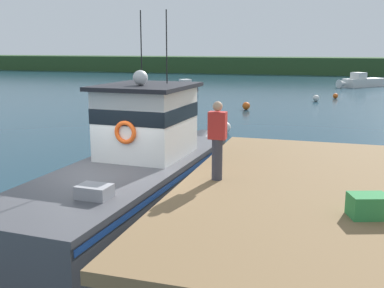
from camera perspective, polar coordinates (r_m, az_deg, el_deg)
The scene contains 12 objects.
ground_plane at distance 10.93m, azimuth -9.58°, elevation -9.16°, with size 200.00×200.00×0.00m, color #193847.
dock at distance 9.53m, azimuth 17.17°, elevation -5.89°, with size 6.00×9.00×1.20m.
main_fishing_boat at distance 11.21m, azimuth -6.90°, elevation -3.12°, with size 2.95×9.88×4.80m.
crate_stack_near_edge at distance 8.01m, azimuth 20.98°, elevation -7.17°, with size 0.60×0.44×0.38m, color #2D8442.
deckhand_by_the_boat at distance 9.41m, azimuth 3.15°, elevation 0.62°, with size 0.36×0.22×1.63m.
moored_boat_far_right at distance 49.11m, azimuth 20.19°, elevation 7.23°, with size 4.80×4.78×1.44m.
moored_boat_far_left at distance 41.60m, azimuth -1.00°, elevation 7.06°, with size 3.55×3.67×1.08m.
mooring_buoy_spare_mooring at distance 21.34m, azimuth 4.14°, elevation 2.07°, with size 0.51×0.51×0.51m, color silver.
mooring_buoy_channel_marker at distance 34.96m, azimuth 15.10°, elevation 5.50°, with size 0.47×0.47×0.47m, color silver.
mooring_buoy_inshore at distance 37.35m, azimuth 17.33°, elevation 5.71°, with size 0.40×0.40×0.40m, color #EA5B19.
mooring_buoy_outer at distance 29.41m, azimuth 6.72°, elevation 4.71°, with size 0.49×0.49×0.49m, color #EA5B19.
far_shoreline at distance 71.30m, azimuth 13.33°, elevation 9.45°, with size 120.00×8.00×2.40m, color #284723.
Camera 1 is at (4.64, -9.09, 3.90)m, focal length 43.09 mm.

